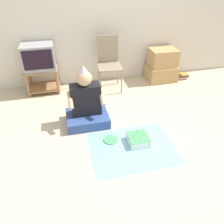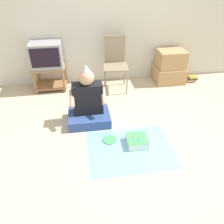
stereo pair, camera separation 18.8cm
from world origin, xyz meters
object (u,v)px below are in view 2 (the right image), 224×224
at_px(folding_chair, 115,60).
at_px(paper_plate, 110,140).
at_px(tv, 46,55).
at_px(book_pile, 192,79).
at_px(cardboard_box_stack, 170,68).
at_px(person_seated, 88,105).
at_px(birthday_cake, 137,141).

relative_size(folding_chair, paper_plate, 5.01).
relative_size(tv, book_pile, 2.83).
xyz_separation_m(tv, paper_plate, (0.85, -1.59, -0.62)).
distance_m(cardboard_box_stack, book_pile, 0.51).
height_order(cardboard_box_stack, book_pile, cardboard_box_stack).
height_order(folding_chair, person_seated, folding_chair).
xyz_separation_m(person_seated, paper_plate, (0.23, -0.48, -0.26)).
relative_size(folding_chair, book_pile, 4.98).
relative_size(tv, person_seated, 0.61).
bearing_deg(person_seated, folding_chair, 61.55).
height_order(tv, birthday_cake, tv).
bearing_deg(birthday_cake, tv, 124.58).
height_order(folding_chair, book_pile, folding_chair).
bearing_deg(folding_chair, tv, 174.33).
bearing_deg(folding_chair, person_seated, -118.45).
height_order(folding_chair, paper_plate, folding_chair).
bearing_deg(paper_plate, folding_chair, 78.19).
height_order(book_pile, paper_plate, book_pile).
xyz_separation_m(folding_chair, cardboard_box_stack, (1.06, 0.08, -0.23)).
relative_size(folding_chair, person_seated, 1.07).
bearing_deg(cardboard_box_stack, folding_chair, -175.86).
relative_size(cardboard_box_stack, birthday_cake, 2.37).
bearing_deg(cardboard_box_stack, tv, 179.00).
height_order(birthday_cake, paper_plate, birthday_cake).
relative_size(cardboard_box_stack, paper_plate, 3.35).
bearing_deg(tv, book_pile, -2.38).
height_order(book_pile, person_seated, person_seated).
relative_size(tv, birthday_cake, 2.01).
xyz_separation_m(cardboard_box_stack, birthday_cake, (-1.03, -1.68, -0.23)).
bearing_deg(paper_plate, tv, 118.09).
relative_size(cardboard_box_stack, person_seated, 0.72).
bearing_deg(person_seated, book_pile, 26.08).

